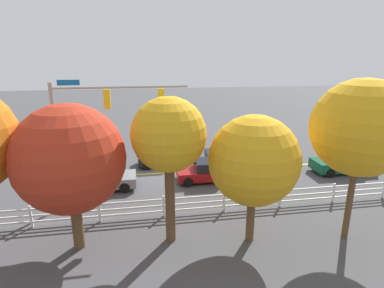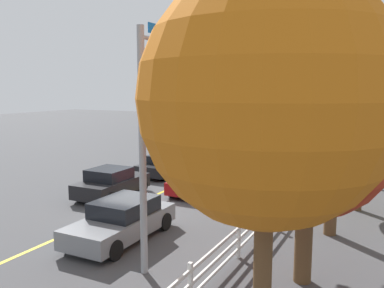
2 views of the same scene
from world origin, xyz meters
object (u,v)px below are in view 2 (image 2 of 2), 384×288
at_px(tree_5, 267,99).
at_px(tree_0, 308,132).
at_px(car_1, 264,151).
at_px(car_4, 122,220).
at_px(car_2, 169,164).
at_px(tree_2, 336,97).
at_px(car_0, 111,183).
at_px(tree_4, 362,121).
at_px(tree_1, 382,88).
at_px(car_3, 202,180).

bearing_deg(tree_5, tree_0, -179.09).
bearing_deg(car_1, car_4, 1.04).
xyz_separation_m(car_1, car_2, (7.10, -3.80, -0.05)).
bearing_deg(tree_0, car_4, -92.95).
height_order(tree_2, tree_5, tree_5).
height_order(car_0, tree_4, tree_4).
xyz_separation_m(car_1, tree_4, (9.65, 7.07, 3.15)).
bearing_deg(tree_1, car_0, -56.07).
height_order(car_0, car_4, car_0).
relative_size(car_4, tree_1, 0.60).
relative_size(car_2, tree_5, 0.64).
xyz_separation_m(car_1, tree_5, (21.20, 6.39, 4.34)).
distance_m(car_4, tree_2, 8.52).
relative_size(car_2, tree_1, 0.64).
height_order(car_2, tree_5, tree_5).
relative_size(car_1, tree_4, 0.76).
xyz_separation_m(car_2, tree_5, (14.09, 10.19, 4.39)).
distance_m(car_1, tree_4, 12.37).
bearing_deg(tree_5, tree_1, 175.73).
xyz_separation_m(car_0, car_1, (-12.76, 3.66, 0.00)).
bearing_deg(car_4, car_3, -177.84).
distance_m(tree_4, tree_5, 11.63).
bearing_deg(tree_5, car_0, -130.02).
distance_m(car_4, tree_1, 14.65).
distance_m(tree_0, tree_1, 12.18).
relative_size(car_4, tree_0, 0.69).
relative_size(car_1, tree_5, 0.61).
bearing_deg(car_4, tree_0, 87.32).
bearing_deg(tree_1, car_3, -57.67).
bearing_deg(car_4, tree_4, 136.43).
bearing_deg(tree_0, car_2, -135.05).
distance_m(car_2, car_3, 4.71).
distance_m(tree_1, tree_4, 4.70).
distance_m(car_2, tree_2, 12.68).
height_order(car_3, tree_1, tree_1).
bearing_deg(car_4, car_0, -137.81).
distance_m(car_0, car_1, 13.27).
height_order(tree_2, tree_4, tree_2).
bearing_deg(car_0, car_2, 0.35).
bearing_deg(car_0, car_1, -17.02).
xyz_separation_m(car_3, tree_1, (-4.89, 7.73, 4.53)).
bearing_deg(tree_4, car_1, -143.78).
relative_size(car_3, tree_2, 0.60).
distance_m(car_1, tree_5, 22.56).
xyz_separation_m(car_0, car_2, (-5.65, -0.13, -0.05)).
bearing_deg(tree_2, car_0, -92.53).
height_order(car_1, car_4, car_1).
bearing_deg(tree_4, tree_0, -5.55).
xyz_separation_m(car_0, car_4, (4.17, 3.74, -0.01)).
bearing_deg(car_2, tree_4, -100.40).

